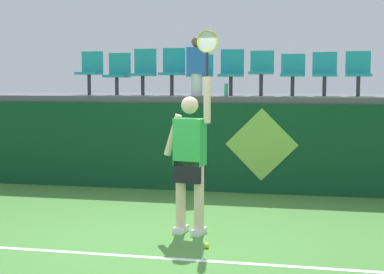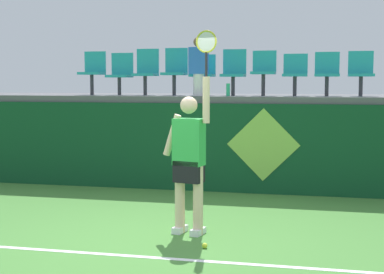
{
  "view_description": "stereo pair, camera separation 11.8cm",
  "coord_description": "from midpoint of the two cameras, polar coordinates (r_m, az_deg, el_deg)",
  "views": [
    {
      "loc": [
        1.78,
        -6.68,
        1.96
      ],
      "look_at": [
        0.13,
        1.18,
        1.18
      ],
      "focal_mm": 53.73,
      "sensor_mm": 36.0,
      "label": 1
    },
    {
      "loc": [
        1.89,
        -6.65,
        1.96
      ],
      "look_at": [
        0.13,
        1.18,
        1.18
      ],
      "focal_mm": 53.73,
      "sensor_mm": 36.0,
      "label": 2
    }
  ],
  "objects": [
    {
      "name": "stadium_chair_9",
      "position": [
        10.77,
        15.87,
        6.31
      ],
      "size": [
        0.44,
        0.42,
        0.81
      ],
      "color": "#38383D",
      "rests_on": "spectator_platform"
    },
    {
      "name": "court_baseline_stripe",
      "position": [
        6.58,
        -5.01,
        -11.79
      ],
      "size": [
        10.15,
        0.08,
        0.01
      ],
      "primitive_type": "cube",
      "color": "white",
      "rests_on": "ground_plane"
    },
    {
      "name": "stadium_chair_3",
      "position": [
        11.08,
        -2.22,
        6.75
      ],
      "size": [
        0.44,
        0.42,
        0.91
      ],
      "color": "#38383D",
      "rests_on": "spectator_platform"
    },
    {
      "name": "stadium_chair_5",
      "position": [
        10.86,
        3.63,
        6.61
      ],
      "size": [
        0.44,
        0.42,
        0.87
      ],
      "color": "#38383D",
      "rests_on": "spectator_platform"
    },
    {
      "name": "ground_plane",
      "position": [
        7.19,
        -3.47,
        -10.3
      ],
      "size": [
        40.0,
        40.0,
        0.0
      ],
      "primitive_type": "plane",
      "color": "#478438"
    },
    {
      "name": "stadium_chair_7",
      "position": [
        10.75,
        9.67,
        6.38
      ],
      "size": [
        0.44,
        0.42,
        0.78
      ],
      "color": "#38383D",
      "rests_on": "spectator_platform"
    },
    {
      "name": "stadium_chair_1",
      "position": [
        11.4,
        -7.66,
        6.41
      ],
      "size": [
        0.44,
        0.42,
        0.83
      ],
      "color": "#38383D",
      "rests_on": "spectator_platform"
    },
    {
      "name": "wall_signage_mount",
      "position": [
        10.17,
        6.53,
        -5.61
      ],
      "size": [
        1.27,
        0.01,
        1.5
      ],
      "color": "#0F4223",
      "rests_on": "ground_plane"
    },
    {
      "name": "stadium_chair_8",
      "position": [
        10.74,
        12.72,
        6.37
      ],
      "size": [
        0.44,
        0.42,
        0.8
      ],
      "color": "#38383D",
      "rests_on": "spectator_platform"
    },
    {
      "name": "tennis_ball",
      "position": [
        6.88,
        0.95,
        -10.73
      ],
      "size": [
        0.07,
        0.07,
        0.07
      ],
      "primitive_type": "sphere",
      "color": "#D1E533",
      "rests_on": "ground_plane"
    },
    {
      "name": "tennis_player",
      "position": [
        7.33,
        -0.64,
        -2.0
      ],
      "size": [
        0.74,
        0.34,
        2.59
      ],
      "color": "white",
      "rests_on": "ground_plane"
    },
    {
      "name": "stadium_chair_2",
      "position": [
        11.24,
        -5.1,
        6.66
      ],
      "size": [
        0.44,
        0.42,
        0.9
      ],
      "color": "#38383D",
      "rests_on": "spectator_platform"
    },
    {
      "name": "spectator_0",
      "position": [
        10.56,
        0.13,
        7.12
      ],
      "size": [
        0.34,
        0.2,
        1.08
      ],
      "color": "white",
      "rests_on": "spectator_platform"
    },
    {
      "name": "spectator_platform",
      "position": [
        11.44,
        2.61,
        3.9
      ],
      "size": [
        11.27,
        2.57,
        0.12
      ],
      "primitive_type": "cube",
      "color": "#56565B",
      "rests_on": "court_back_wall"
    },
    {
      "name": "court_back_wall",
      "position": [
        10.28,
        1.48,
        -1.02
      ],
      "size": [
        11.27,
        0.2,
        1.58
      ],
      "primitive_type": "cube",
      "color": "#0F4223",
      "rests_on": "ground_plane"
    },
    {
      "name": "stadium_chair_0",
      "position": [
        11.6,
        -10.35,
        6.56
      ],
      "size": [
        0.44,
        0.42,
        0.86
      ],
      "color": "#38383D",
      "rests_on": "spectator_platform"
    },
    {
      "name": "stadium_chair_6",
      "position": [
        10.79,
        6.61,
        6.65
      ],
      "size": [
        0.44,
        0.42,
        0.84
      ],
      "color": "#38383D",
      "rests_on": "spectator_platform"
    },
    {
      "name": "stadium_chair_4",
      "position": [
        10.95,
        0.56,
        6.44
      ],
      "size": [
        0.44,
        0.42,
        0.78
      ],
      "color": "#38383D",
      "rests_on": "spectator_platform"
    },
    {
      "name": "water_bottle",
      "position": [
        10.35,
        3.09,
        4.69
      ],
      "size": [
        0.07,
        0.07,
        0.23
      ],
      "primitive_type": "cylinder",
      "color": "#26B272",
      "rests_on": "spectator_platform"
    }
  ]
}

